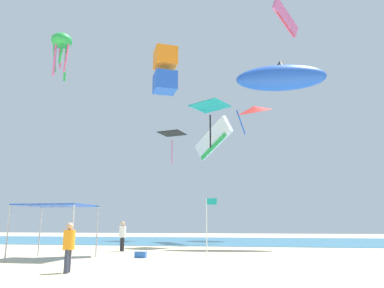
% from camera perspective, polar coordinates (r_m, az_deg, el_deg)
% --- Properties ---
extents(ground, '(110.00, 110.00, 0.10)m').
position_cam_1_polar(ground, '(15.61, -5.26, -18.60)').
color(ground, beige).
extents(ocean_strip, '(110.00, 19.50, 0.03)m').
position_cam_1_polar(ocean_strip, '(39.31, 4.15, -14.64)').
color(ocean_strip, teal).
rests_on(ocean_strip, ground).
extents(canopy_tent, '(3.39, 2.79, 2.66)m').
position_cam_1_polar(canopy_tent, '(20.40, -20.11, -9.18)').
color(canopy_tent, '#B2B2B7').
rests_on(canopy_tent, ground).
extents(person_near_tent, '(0.44, 0.44, 1.87)m').
position_cam_1_polar(person_near_tent, '(24.94, -10.64, -13.40)').
color(person_near_tent, black).
rests_on(person_near_tent, ground).
extents(person_leftmost, '(0.42, 0.46, 1.75)m').
position_cam_1_polar(person_leftmost, '(14.49, -18.42, -14.26)').
color(person_leftmost, '#33384C').
rests_on(person_leftmost, ground).
extents(banner_flag, '(0.61, 0.06, 3.11)m').
position_cam_1_polar(banner_flag, '(20.90, 2.47, -11.63)').
color(banner_flag, silver).
rests_on(banner_flag, ground).
extents(cooler_box, '(0.57, 0.37, 0.35)m').
position_cam_1_polar(cooler_box, '(20.06, -7.91, -16.46)').
color(cooler_box, blue).
rests_on(cooler_box, ground).
extents(kite_diamond_black, '(3.12, 3.12, 3.52)m').
position_cam_1_polar(kite_diamond_black, '(41.76, -3.08, 1.39)').
color(kite_diamond_black, black).
extents(kite_parafoil_pink, '(3.05, 4.33, 3.04)m').
position_cam_1_polar(kite_parafoil_pink, '(43.70, 14.21, 18.23)').
color(kite_parafoil_pink, pink).
extents(kite_box_orange, '(1.88, 1.88, 2.97)m').
position_cam_1_polar(kite_box_orange, '(24.82, -4.15, 11.26)').
color(kite_box_orange, orange).
extents(kite_inflatable_blue, '(7.28, 2.41, 2.56)m').
position_cam_1_polar(kite_inflatable_blue, '(31.33, 13.50, 9.90)').
color(kite_inflatable_blue, blue).
extents(kite_delta_red, '(5.39, 5.40, 3.60)m').
position_cam_1_polar(kite_delta_red, '(43.33, 9.60, 5.31)').
color(kite_delta_red, red).
extents(kite_octopus_green, '(2.47, 2.47, 4.21)m').
position_cam_1_polar(kite_octopus_green, '(35.83, -19.42, 14.44)').
color(kite_octopus_green, green).
extents(kite_diamond_teal, '(3.57, 3.57, 3.73)m').
position_cam_1_polar(kite_diamond_teal, '(31.59, 2.80, 5.52)').
color(kite_diamond_teal, teal).
extents(kite_parafoil_white, '(4.38, 4.63, 3.66)m').
position_cam_1_polar(kite_parafoil_white, '(37.03, 3.24, 0.70)').
color(kite_parafoil_white, white).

